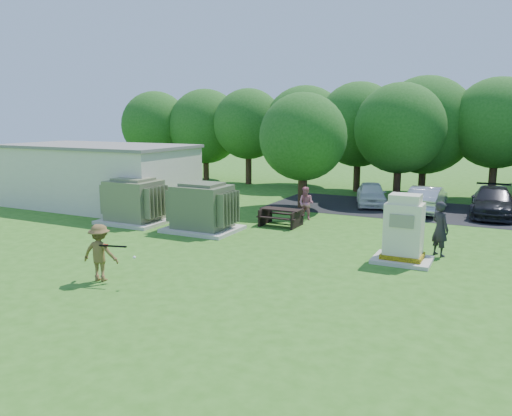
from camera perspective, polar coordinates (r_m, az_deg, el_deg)
The scene contains 16 objects.
ground at distance 16.42m, azimuth -6.30°, elevation -6.74°, with size 120.00×120.00×0.00m, color #2D6619.
service_building at distance 28.27m, azimuth -17.52°, elevation 3.39°, with size 10.00×5.00×3.20m, color beige.
service_building_roof at distance 28.13m, azimuth -17.71°, elevation 6.77°, with size 10.20×5.20×0.15m, color slate.
parking_strip at distance 27.13m, azimuth 22.80°, elevation -0.64°, with size 20.00×6.00×0.01m, color #232326.
transformer_left at distance 23.53m, azimuth -13.75°, elevation 0.69°, with size 3.00×2.40×2.07m.
transformer_right at distance 21.35m, azimuth -6.13°, elevation -0.05°, with size 3.00×2.40×2.07m.
generator_cabinet at distance 17.39m, azimuth 16.52°, elevation -2.71°, with size 1.89×1.54×2.30m.
picnic_table at distance 22.33m, azimuth 2.87°, elevation -0.81°, with size 1.80×1.35×0.77m.
batter at distance 15.51m, azimuth -17.40°, elevation -4.89°, with size 1.11×0.64×1.72m, color brown.
person_by_generator at distance 18.53m, azimuth 20.29°, elevation -2.24°, with size 0.71×0.46×1.94m, color black.
person_at_picnic at distance 23.63m, azimuth 5.75°, elevation 0.52°, with size 0.76×0.59×1.57m, color #CA6B7E.
car_white at distance 28.09m, azimuth 13.03°, elevation 1.59°, with size 1.52×3.77×1.29m, color white.
car_silver_a at distance 26.75m, azimuth 18.96°, elevation 0.94°, with size 1.45×4.15×1.37m, color #BABBC0.
car_dark at distance 27.13m, azimuth 25.42°, elevation 0.66°, with size 1.96×4.82×1.40m, color black.
batting_equipment at distance 15.04m, azimuth -15.86°, elevation -4.40°, with size 1.22×0.28×0.33m.
tree_row at distance 32.38m, azimuth 14.57°, elevation 8.91°, with size 41.30×13.30×7.30m.
Camera 1 is at (8.57, -13.15, 4.83)m, focal length 35.00 mm.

